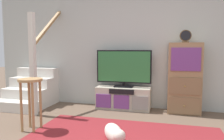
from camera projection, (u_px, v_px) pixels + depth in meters
The scene contains 8 objects.
back_wall at pixel (141, 40), 4.31m from camera, with size 6.40×0.12×2.70m, color #B2B7B2.
media_console at pixel (123, 98), 4.24m from camera, with size 1.05×0.38×0.43m.
television at pixel (124, 68), 4.20m from camera, with size 1.07×0.22×0.72m.
side_cabinet at pixel (184, 78), 3.92m from camera, with size 0.58×0.38×1.29m.
desk_clock at pixel (186, 36), 3.84m from camera, with size 0.20×0.08×0.23m.
staircase at pixel (36, 86), 4.71m from camera, with size 1.00×1.36×2.20m.
bar_stool_near at pixel (31, 92), 3.09m from camera, with size 0.34×0.34×0.75m.
dog at pixel (114, 133), 2.72m from camera, with size 0.41×0.49×0.23m.
Camera 1 is at (0.52, -1.89, 1.17)m, focal length 34.65 mm.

